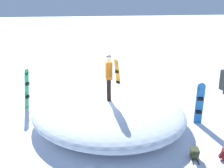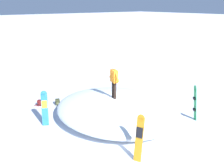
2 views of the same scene
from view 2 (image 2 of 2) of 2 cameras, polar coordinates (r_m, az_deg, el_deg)
ground at (r=12.64m, az=2.71°, el=-8.02°), size 240.00×240.00×0.00m
snow_mound at (r=12.85m, az=1.06°, el=-5.31°), size 6.80×5.95×0.93m
snowboarder_standing at (r=12.61m, az=0.45°, el=1.02°), size 0.99×0.33×1.64m
snowboard_primary_upright at (r=9.46m, az=5.87°, el=-11.25°), size 0.37×0.36×1.70m
snowboard_secondary_upright at (r=13.08m, az=17.32°, el=-3.70°), size 0.34×0.30×1.72m
snowboard_tertiary_upright at (r=12.38m, az=-14.21°, el=-4.93°), size 0.31×0.34×1.61m
backpack_near at (r=14.85m, az=-11.58°, el=-3.80°), size 0.57×0.44×0.31m
backpack_far at (r=14.91m, az=-14.98°, el=-3.94°), size 0.56×0.55×0.32m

